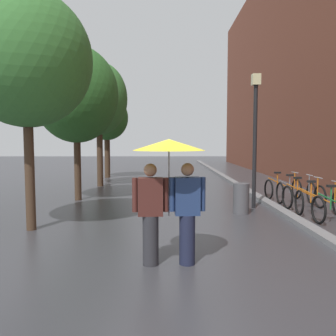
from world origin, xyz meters
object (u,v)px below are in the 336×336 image
Objects in this scene: parked_bicycle_3 at (296,192)px; street_lamp_post at (255,130)px; parked_bicycle_1 at (318,202)px; parked_bicycle_2 at (304,196)px; parked_bicycle_4 at (283,188)px; litter_bin at (241,198)px; street_tree_3 at (107,118)px; couple_under_umbrella at (169,180)px; street_tree_1 at (76,95)px; street_tree_0 at (26,60)px; street_tree_2 at (99,99)px.

street_lamp_post is (-1.54, -0.70, 1.97)m from parked_bicycle_3.
parked_bicycle_2 is (-0.01, 0.95, 0.00)m from parked_bicycle_1.
litter_bin is at bearing -129.92° from parked_bicycle_4.
street_tree_3 is 2.22× the size of couple_under_umbrella.
street_tree_1 is 6.42m from litter_bin.
street_tree_0 is 7.55m from street_tree_2.
parked_bicycle_2 is at bearing -88.40° from parked_bicycle_4.
litter_bin is (2.06, 3.91, -0.97)m from couple_under_umbrella.
parked_bicycle_2 is at bearing 90.80° from parked_bicycle_1.
street_tree_3 is at bearing 124.00° from street_lamp_post.
street_tree_1 is 5.99m from street_lamp_post.
parked_bicycle_3 is (0.06, 1.76, 0.00)m from parked_bicycle_1.
couple_under_umbrella reaches higher than parked_bicycle_3.
litter_bin is (-2.03, -0.68, 0.05)m from parked_bicycle_2.
street_tree_3 is at bearing 135.62° from parked_bicycle_4.
parked_bicycle_3 is at bearing -31.36° from street_tree_2.
parked_bicycle_4 is at bearing 47.92° from street_lamp_post.
street_tree_1 is 1.31× the size of street_lamp_post.
street_tree_0 is at bearing -168.71° from parked_bicycle_1.
couple_under_umbrella is at bearing -119.09° from street_lamp_post.
street_tree_2 is at bearing 153.68° from parked_bicycle_4.
street_tree_3 is at bearing 129.77° from parked_bicycle_2.
couple_under_umbrella is (3.28, -13.44, -1.88)m from street_tree_3.
couple_under_umbrella is 5.46m from street_lamp_post.
parked_bicycle_2 and parked_bicycle_3 have the same top height.
litter_bin is at bearing 62.25° from couple_under_umbrella.
parked_bicycle_3 is at bearing 23.77° from street_tree_0.
street_tree_2 is 10.49m from couple_under_umbrella.
parked_bicycle_3 is at bearing 35.38° from litter_bin.
street_tree_1 is at bearing 160.56° from parked_bicycle_1.
parked_bicycle_2 is (7.20, 2.39, -3.43)m from street_tree_0.
street_tree_0 is at bearing -156.23° from parked_bicycle_3.
street_tree_2 is 5.06× the size of parked_bicycle_3.
parked_bicycle_4 is (-0.12, 0.88, 0.00)m from parked_bicycle_3.
street_tree_3 is at bearing 103.71° from couple_under_umbrella.
street_tree_1 is 2.54× the size of couple_under_umbrella.
parked_bicycle_1 is 2.06m from litter_bin.
street_tree_0 is 0.97× the size of street_tree_2.
parked_bicycle_1 is at bearing -35.61° from street_lamp_post.
street_tree_2 reaches higher than parked_bicycle_1.
street_tree_2 is 4.78× the size of parked_bicycle_4.
couple_under_umbrella is at bearing -138.41° from parked_bicycle_1.
street_tree_1 reaches higher than litter_bin.
parked_bicycle_1 is 2.64m from parked_bicycle_4.
street_tree_2 is at bearing 139.20° from parked_bicycle_1.
street_tree_2 reaches higher than street_tree_3.
street_tree_2 is at bearing 137.94° from street_lamp_post.
parked_bicycle_3 is 0.95× the size of parked_bicycle_4.
parked_bicycle_2 is 6.23m from couple_under_umbrella.
street_tree_1 is 4.58× the size of parked_bicycle_2.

